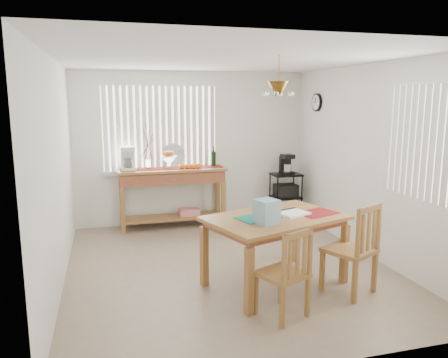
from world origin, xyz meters
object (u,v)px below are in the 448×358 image
object	(u,v)px
chair_left	(285,274)
wire_cart	(286,192)
cart_items	(286,165)
chair_right	(353,250)
sideboard	(173,183)
dining_table	(276,224)

from	to	relation	value
chair_left	wire_cart	bearing A→B (deg)	66.80
cart_items	chair_right	world-z (taller)	cart_items
sideboard	wire_cart	bearing A→B (deg)	-3.76
sideboard	dining_table	distance (m)	2.75
sideboard	cart_items	world-z (taller)	cart_items
sideboard	wire_cart	size ratio (longest dim) A/B	2.10
sideboard	wire_cart	world-z (taller)	sideboard
chair_left	sideboard	bearing A→B (deg)	99.61
cart_items	chair_left	xyz separation A→B (m)	(-1.40, -3.28, -0.55)
cart_items	dining_table	size ratio (longest dim) A/B	0.20
sideboard	chair_left	size ratio (longest dim) A/B	1.94
wire_cart	chair_right	world-z (taller)	chair_right
chair_left	dining_table	bearing A→B (deg)	75.39
wire_cart	cart_items	xyz separation A→B (m)	(-0.00, 0.01, 0.50)
dining_table	chair_right	xyz separation A→B (m)	(0.74, -0.45, -0.22)
sideboard	chair_right	xyz separation A→B (m)	(1.51, -3.09, -0.24)
chair_left	chair_right	distance (m)	0.99
sideboard	chair_left	distance (m)	3.46
cart_items	dining_table	distance (m)	2.81
dining_table	chair_right	world-z (taller)	chair_right
cart_items	dining_table	world-z (taller)	cart_items
dining_table	chair_left	bearing A→B (deg)	-104.61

